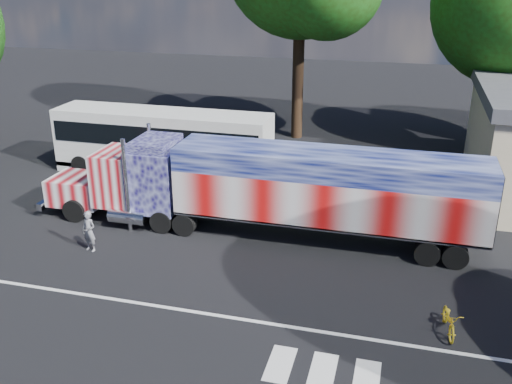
% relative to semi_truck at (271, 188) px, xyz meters
% --- Properties ---
extents(ground, '(100.00, 100.00, 0.00)m').
position_rel_semi_truck_xyz_m(ground, '(-0.56, -3.23, -2.06)').
color(ground, black).
extents(lane_markings, '(30.00, 2.67, 0.01)m').
position_rel_semi_truck_xyz_m(lane_markings, '(1.15, -7.00, -2.06)').
color(lane_markings, silver).
rests_on(lane_markings, ground).
extents(semi_truck, '(18.78, 2.97, 4.00)m').
position_rel_semi_truck_xyz_m(semi_truck, '(0.00, 0.00, 0.00)').
color(semi_truck, black).
rests_on(semi_truck, ground).
extents(coach_bus, '(11.54, 2.69, 3.36)m').
position_rel_semi_truck_xyz_m(coach_bus, '(-7.27, 5.79, -0.32)').
color(coach_bus, silver).
rests_on(coach_bus, ground).
extents(woman, '(0.67, 0.52, 1.64)m').
position_rel_semi_truck_xyz_m(woman, '(-6.45, -3.25, -1.24)').
color(woman, slate).
rests_on(woman, ground).
extents(bicycle, '(0.78, 1.68, 0.85)m').
position_rel_semi_truck_xyz_m(bicycle, '(6.85, -5.22, -1.63)').
color(bicycle, gold).
rests_on(bicycle, ground).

